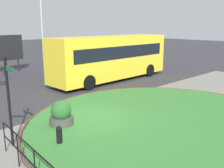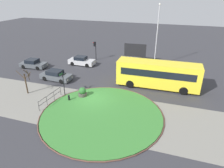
{
  "view_description": "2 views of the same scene",
  "coord_description": "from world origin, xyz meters",
  "px_view_note": "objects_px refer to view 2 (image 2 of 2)",
  "views": [
    {
      "loc": [
        -6.9,
        -8.45,
        4.16
      ],
      "look_at": [
        2.99,
        1.76,
        0.87
      ],
      "focal_mm": 41.4,
      "sensor_mm": 36.0,
      "label": 1
    },
    {
      "loc": [
        8.23,
        -18.15,
        11.25
      ],
      "look_at": [
        1.5,
        2.44,
        1.04
      ],
      "focal_mm": 31.91,
      "sensor_mm": 36.0,
      "label": 2
    }
  ],
  "objects_px": {
    "bus_yellow": "(158,74)",
    "car_near_lane": "(82,61)",
    "traffic_light_near": "(95,47)",
    "billboard_left": "(135,50)",
    "car_far_lane": "(33,64)",
    "car_trailing": "(56,76)",
    "planter_near_signpost": "(82,93)",
    "street_tree_bare": "(26,81)",
    "signpost_directional": "(63,81)",
    "lamppost_tall": "(157,35)",
    "bollard_foreground": "(69,98)"
  },
  "relations": [
    {
      "from": "billboard_left",
      "to": "planter_near_signpost",
      "type": "bearing_deg",
      "value": -105.79
    },
    {
      "from": "car_near_lane",
      "to": "traffic_light_near",
      "type": "bearing_deg",
      "value": 70.11
    },
    {
      "from": "car_near_lane",
      "to": "traffic_light_near",
      "type": "distance_m",
      "value": 3.75
    },
    {
      "from": "signpost_directional",
      "to": "traffic_light_near",
      "type": "relative_size",
      "value": 0.97
    },
    {
      "from": "signpost_directional",
      "to": "bus_yellow",
      "type": "bearing_deg",
      "value": 28.35
    },
    {
      "from": "traffic_light_near",
      "to": "signpost_directional",
      "type": "bearing_deg",
      "value": 80.42
    },
    {
      "from": "street_tree_bare",
      "to": "lamppost_tall",
      "type": "bearing_deg",
      "value": 47.34
    },
    {
      "from": "car_near_lane",
      "to": "traffic_light_near",
      "type": "height_order",
      "value": "traffic_light_near"
    },
    {
      "from": "car_far_lane",
      "to": "planter_near_signpost",
      "type": "xyz_separation_m",
      "value": [
        11.71,
        -6.32,
        -0.12
      ]
    },
    {
      "from": "bollard_foreground",
      "to": "billboard_left",
      "type": "distance_m",
      "value": 15.87
    },
    {
      "from": "lamppost_tall",
      "to": "signpost_directional",
      "type": "bearing_deg",
      "value": -123.7
    },
    {
      "from": "car_far_lane",
      "to": "bus_yellow",
      "type": "bearing_deg",
      "value": -6.16
    },
    {
      "from": "car_trailing",
      "to": "lamppost_tall",
      "type": "bearing_deg",
      "value": 41.66
    },
    {
      "from": "billboard_left",
      "to": "street_tree_bare",
      "type": "xyz_separation_m",
      "value": [
        -9.74,
        -15.13,
        -0.44
      ]
    },
    {
      "from": "signpost_directional",
      "to": "billboard_left",
      "type": "height_order",
      "value": "billboard_left"
    },
    {
      "from": "car_near_lane",
      "to": "car_far_lane",
      "type": "distance_m",
      "value": 7.65
    },
    {
      "from": "car_far_lane",
      "to": "traffic_light_near",
      "type": "distance_m",
      "value": 10.52
    },
    {
      "from": "traffic_light_near",
      "to": "bus_yellow",
      "type": "bearing_deg",
      "value": 129.95
    },
    {
      "from": "signpost_directional",
      "to": "bus_yellow",
      "type": "relative_size",
      "value": 0.31
    },
    {
      "from": "car_trailing",
      "to": "planter_near_signpost",
      "type": "height_order",
      "value": "car_trailing"
    },
    {
      "from": "bollard_foreground",
      "to": "car_trailing",
      "type": "relative_size",
      "value": 0.16
    },
    {
      "from": "car_near_lane",
      "to": "car_trailing",
      "type": "distance_m",
      "value": 6.71
    },
    {
      "from": "signpost_directional",
      "to": "bollard_foreground",
      "type": "distance_m",
      "value": 2.2
    },
    {
      "from": "traffic_light_near",
      "to": "street_tree_bare",
      "type": "bearing_deg",
      "value": 62.75
    },
    {
      "from": "signpost_directional",
      "to": "car_trailing",
      "type": "height_order",
      "value": "signpost_directional"
    },
    {
      "from": "bollard_foreground",
      "to": "traffic_light_near",
      "type": "relative_size",
      "value": 0.22
    },
    {
      "from": "bus_yellow",
      "to": "car_trailing",
      "type": "bearing_deg",
      "value": -172.69
    },
    {
      "from": "traffic_light_near",
      "to": "car_near_lane",
      "type": "bearing_deg",
      "value": 53.24
    },
    {
      "from": "car_near_lane",
      "to": "billboard_left",
      "type": "height_order",
      "value": "billboard_left"
    },
    {
      "from": "signpost_directional",
      "to": "lamppost_tall",
      "type": "height_order",
      "value": "lamppost_tall"
    },
    {
      "from": "planter_near_signpost",
      "to": "street_tree_bare",
      "type": "height_order",
      "value": "street_tree_bare"
    },
    {
      "from": "car_near_lane",
      "to": "traffic_light_near",
      "type": "xyz_separation_m",
      "value": [
        1.16,
        3.11,
        1.74
      ]
    },
    {
      "from": "bollard_foreground",
      "to": "street_tree_bare",
      "type": "xyz_separation_m",
      "value": [
        -5.55,
        0.07,
        1.3
      ]
    },
    {
      "from": "traffic_light_near",
      "to": "billboard_left",
      "type": "xyz_separation_m",
      "value": [
        6.97,
        0.8,
        -0.29
      ]
    },
    {
      "from": "bus_yellow",
      "to": "car_trailing",
      "type": "height_order",
      "value": "bus_yellow"
    },
    {
      "from": "car_trailing",
      "to": "street_tree_bare",
      "type": "xyz_separation_m",
      "value": [
        -1.0,
        -4.54,
        1.03
      ]
    },
    {
      "from": "planter_near_signpost",
      "to": "car_trailing",
      "type": "bearing_deg",
      "value": 149.97
    },
    {
      "from": "planter_near_signpost",
      "to": "street_tree_bare",
      "type": "xyz_separation_m",
      "value": [
        -6.55,
        -1.33,
        1.16
      ]
    },
    {
      "from": "car_trailing",
      "to": "billboard_left",
      "type": "distance_m",
      "value": 13.82
    },
    {
      "from": "bus_yellow",
      "to": "lamppost_tall",
      "type": "xyz_separation_m",
      "value": [
        -1.29,
        7.79,
        3.33
      ]
    },
    {
      "from": "lamppost_tall",
      "to": "traffic_light_near",
      "type": "bearing_deg",
      "value": 179.85
    },
    {
      "from": "bus_yellow",
      "to": "car_near_lane",
      "type": "relative_size",
      "value": 2.35
    },
    {
      "from": "bollard_foreground",
      "to": "planter_near_signpost",
      "type": "bearing_deg",
      "value": 54.32
    },
    {
      "from": "signpost_directional",
      "to": "car_trailing",
      "type": "bearing_deg",
      "value": 133.72
    },
    {
      "from": "signpost_directional",
      "to": "bollard_foreground",
      "type": "bearing_deg",
      "value": -42.68
    },
    {
      "from": "bus_yellow",
      "to": "billboard_left",
      "type": "relative_size",
      "value": 2.76
    },
    {
      "from": "bollard_foreground",
      "to": "planter_near_signpost",
      "type": "height_order",
      "value": "planter_near_signpost"
    },
    {
      "from": "traffic_light_near",
      "to": "lamppost_tall",
      "type": "distance_m",
      "value": 10.75
    },
    {
      "from": "car_near_lane",
      "to": "billboard_left",
      "type": "relative_size",
      "value": 1.18
    },
    {
      "from": "car_far_lane",
      "to": "car_trailing",
      "type": "height_order",
      "value": "same"
    }
  ]
}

